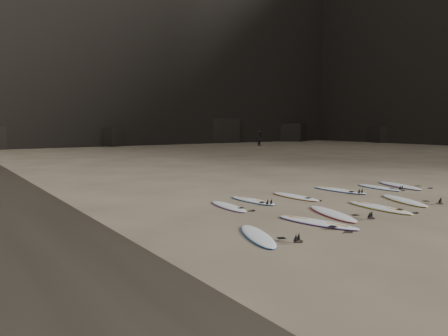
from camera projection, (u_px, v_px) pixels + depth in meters
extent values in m
plane|color=#897559|center=(347.00, 213.00, 13.92)|extent=(240.00, 240.00, 0.00)
cube|color=black|center=(85.00, 11.00, 66.96)|extent=(170.00, 32.00, 40.00)
cube|color=black|center=(109.00, 137.00, 55.38)|extent=(4.23, 4.46, 2.33)
cube|color=black|center=(217.00, 131.00, 65.59)|extent=(5.95, 5.19, 3.59)
cube|color=black|center=(290.00, 132.00, 71.20)|extent=(5.31, 5.56, 2.88)
cube|color=black|center=(384.00, 134.00, 65.77)|extent=(4.39, 4.01, 2.41)
ellipsoid|color=white|center=(258.00, 236.00, 10.90)|extent=(1.39, 2.40, 0.08)
ellipsoid|color=white|center=(317.00, 222.00, 12.37)|extent=(1.17, 2.65, 0.09)
ellipsoid|color=white|center=(332.00, 213.00, 13.59)|extent=(1.40, 2.67, 0.09)
ellipsoid|color=white|center=(379.00, 207.00, 14.59)|extent=(0.83, 2.66, 0.09)
ellipsoid|color=white|center=(404.00, 200.00, 15.91)|extent=(1.59, 2.65, 0.09)
ellipsoid|color=white|center=(229.00, 206.00, 14.80)|extent=(0.77, 2.30, 0.08)
ellipsoid|color=white|center=(253.00, 200.00, 15.92)|extent=(0.71, 2.33, 0.08)
ellipsoid|color=white|center=(295.00, 196.00, 16.77)|extent=(0.60, 2.44, 0.09)
ellipsoid|color=white|center=(339.00, 190.00, 18.37)|extent=(0.83, 2.61, 0.09)
ellipsoid|color=white|center=(379.00, 187.00, 19.15)|extent=(0.76, 2.34, 0.08)
ellipsoid|color=white|center=(399.00, 185.00, 19.73)|extent=(1.50, 2.86, 0.10)
imported|color=black|center=(260.00, 138.00, 56.57)|extent=(0.74, 0.81, 1.87)
imported|color=black|center=(260.00, 139.00, 56.21)|extent=(1.00, 0.89, 1.71)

